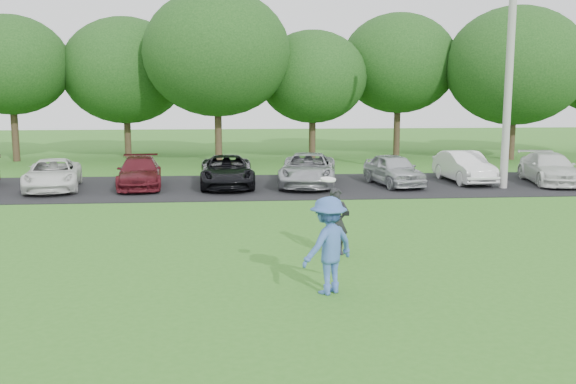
% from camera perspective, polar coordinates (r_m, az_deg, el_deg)
% --- Properties ---
extents(ground, '(100.00, 100.00, 0.00)m').
position_cam_1_polar(ground, '(11.96, 1.46, -8.81)').
color(ground, '#347120').
rests_on(ground, ground).
extents(parking_lot, '(32.00, 6.50, 0.03)m').
position_cam_1_polar(parking_lot, '(24.62, -1.91, 0.52)').
color(parking_lot, black).
rests_on(parking_lot, ground).
extents(utility_pole, '(0.28, 0.28, 10.06)m').
position_cam_1_polar(utility_pole, '(25.21, 19.15, 11.66)').
color(utility_pole, '#9C9B97').
rests_on(utility_pole, ground).
extents(frisbee_player, '(1.32, 1.22, 2.16)m').
position_cam_1_polar(frisbee_player, '(11.66, 3.60, -4.74)').
color(frisbee_player, '#3C5FAB').
rests_on(frisbee_player, ground).
extents(camera_bystander, '(0.56, 0.42, 1.51)m').
position_cam_1_polar(camera_bystander, '(14.41, 4.31, -2.63)').
color(camera_bystander, black).
rests_on(camera_bystander, ground).
extents(parked_cars, '(30.36, 4.73, 1.25)m').
position_cam_1_polar(parked_cars, '(24.42, -1.71, 1.89)').
color(parked_cars, '#4B1210').
rests_on(parked_cars, parking_lot).
extents(tree_row, '(42.39, 9.85, 8.64)m').
position_cam_1_polar(tree_row, '(34.21, -0.26, 11.13)').
color(tree_row, '#38281C').
rests_on(tree_row, ground).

